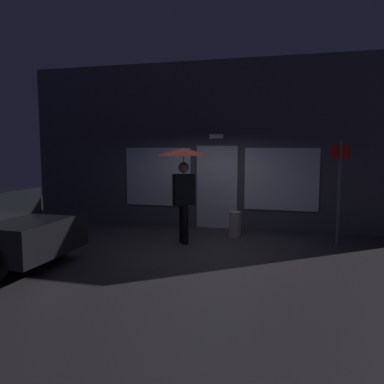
% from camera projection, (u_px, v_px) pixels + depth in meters
% --- Properties ---
extents(ground_plane, '(18.00, 18.00, 0.00)m').
position_uv_depth(ground_plane, '(197.00, 248.00, 8.50)').
color(ground_plane, '#38353A').
extents(building_facade, '(10.84, 0.48, 4.43)m').
position_uv_depth(building_facade, '(218.00, 146.00, 10.50)').
color(building_facade, '#4C4C56').
rests_on(building_facade, ground).
extents(person_with_umbrella, '(1.26, 1.26, 2.14)m').
position_uv_depth(person_with_umbrella, '(184.00, 168.00, 8.72)').
color(person_with_umbrella, black).
rests_on(person_with_umbrella, ground).
extents(street_sign_post, '(0.40, 0.07, 2.32)m').
position_uv_depth(street_sign_post, '(339.00, 186.00, 8.63)').
color(street_sign_post, '#595B60').
rests_on(street_sign_post, ground).
extents(sidewalk_bollard, '(0.29, 0.29, 0.61)m').
position_uv_depth(sidewalk_bollard, '(235.00, 224.00, 9.50)').
color(sidewalk_bollard, '#B2A899').
rests_on(sidewalk_bollard, ground).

